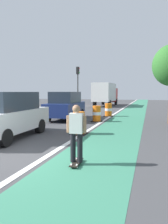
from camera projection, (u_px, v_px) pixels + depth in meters
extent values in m
plane|color=#424244|center=(15.00, 157.00, 6.70)|extent=(100.00, 100.00, 0.00)
cube|color=#387F60|center=(129.00, 117.00, 17.42)|extent=(2.50, 80.00, 0.01)
cube|color=silver|center=(111.00, 116.00, 17.86)|extent=(0.20, 80.00, 0.01)
cube|color=black|center=(77.00, 162.00, 6.03)|extent=(0.28, 0.81, 0.02)
cylinder|color=silver|center=(76.00, 160.00, 6.30)|extent=(0.05, 0.11, 0.11)
cylinder|color=silver|center=(81.00, 160.00, 6.27)|extent=(0.05, 0.11, 0.11)
cylinder|color=silver|center=(71.00, 166.00, 5.80)|extent=(0.05, 0.11, 0.11)
cylinder|color=silver|center=(77.00, 166.00, 5.76)|extent=(0.05, 0.11, 0.11)
cylinder|color=black|center=(73.00, 147.00, 6.01)|extent=(0.15, 0.15, 0.82)
cylinder|color=black|center=(80.00, 148.00, 5.97)|extent=(0.15, 0.15, 0.82)
cube|color=white|center=(76.00, 123.00, 5.93)|extent=(0.38, 0.25, 0.56)
cylinder|color=#9E7051|center=(68.00, 124.00, 5.98)|extent=(0.09, 0.09, 0.48)
cylinder|color=#9E7051|center=(85.00, 125.00, 5.88)|extent=(0.09, 0.09, 0.48)
sphere|color=#9E7051|center=(76.00, 109.00, 5.89)|extent=(0.22, 0.22, 0.22)
cube|color=silver|center=(8.00, 120.00, 9.51)|extent=(2.00, 4.66, 0.90)
cube|color=#232D38|center=(8.00, 101.00, 9.43)|extent=(1.72, 2.91, 0.80)
cylinder|color=black|center=(11.00, 125.00, 11.13)|extent=(0.30, 0.69, 0.68)
cylinder|color=black|center=(40.00, 126.00, 10.71)|extent=(0.30, 0.69, 0.68)
cylinder|color=black|center=(5.00, 138.00, 7.97)|extent=(0.30, 0.69, 0.68)
cube|color=navy|center=(66.00, 109.00, 15.89)|extent=(2.11, 4.70, 0.90)
cube|color=#232D38|center=(66.00, 97.00, 15.81)|extent=(1.78, 2.94, 0.80)
cylinder|color=black|center=(62.00, 113.00, 17.51)|extent=(0.32, 0.70, 0.68)
cylinder|color=black|center=(81.00, 113.00, 17.12)|extent=(0.32, 0.70, 0.68)
cylinder|color=black|center=(48.00, 117.00, 14.75)|extent=(0.32, 0.70, 0.68)
cylinder|color=black|center=(71.00, 117.00, 14.36)|extent=(0.32, 0.70, 0.68)
cylinder|color=orange|center=(79.00, 129.00, 10.37)|extent=(0.56, 0.56, 0.42)
cylinder|color=white|center=(79.00, 123.00, 10.34)|extent=(0.57, 0.57, 0.21)
cylinder|color=orange|center=(79.00, 116.00, 10.31)|extent=(0.56, 0.56, 0.42)
cube|color=black|center=(79.00, 134.00, 10.39)|extent=(0.73, 0.73, 0.04)
cylinder|color=orange|center=(97.00, 118.00, 14.67)|extent=(0.56, 0.56, 0.42)
cylinder|color=white|center=(97.00, 113.00, 14.64)|extent=(0.57, 0.57, 0.21)
cylinder|color=orange|center=(97.00, 109.00, 14.61)|extent=(0.56, 0.56, 0.42)
cube|color=black|center=(97.00, 121.00, 14.69)|extent=(0.73, 0.73, 0.04)
cylinder|color=orange|center=(108.00, 113.00, 17.84)|extent=(0.56, 0.56, 0.42)
cylinder|color=white|center=(108.00, 110.00, 17.81)|extent=(0.57, 0.57, 0.21)
cylinder|color=orange|center=(108.00, 106.00, 17.78)|extent=(0.56, 0.56, 0.42)
cube|color=black|center=(108.00, 116.00, 17.86)|extent=(0.73, 0.73, 0.04)
cube|color=silver|center=(104.00, 92.00, 30.08)|extent=(2.40, 5.64, 2.50)
cube|color=#B21E19|center=(110.00, 95.00, 33.77)|extent=(2.24, 1.94, 2.10)
cylinder|color=black|center=(103.00, 102.00, 34.00)|extent=(0.32, 0.97, 0.96)
cylinder|color=black|center=(116.00, 102.00, 33.36)|extent=(0.32, 0.97, 0.96)
cylinder|color=black|center=(95.00, 103.00, 29.22)|extent=(0.32, 0.97, 0.96)
cylinder|color=black|center=(110.00, 103.00, 28.58)|extent=(0.32, 0.97, 0.96)
cylinder|color=#2D2D2D|center=(78.00, 91.00, 26.64)|extent=(0.14, 0.14, 4.20)
cube|color=black|center=(78.00, 71.00, 26.40)|extent=(0.32, 0.32, 0.90)
sphere|color=red|center=(79.00, 68.00, 26.33)|extent=(0.16, 0.16, 0.16)
sphere|color=green|center=(79.00, 73.00, 26.38)|extent=(0.16, 0.16, 0.16)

